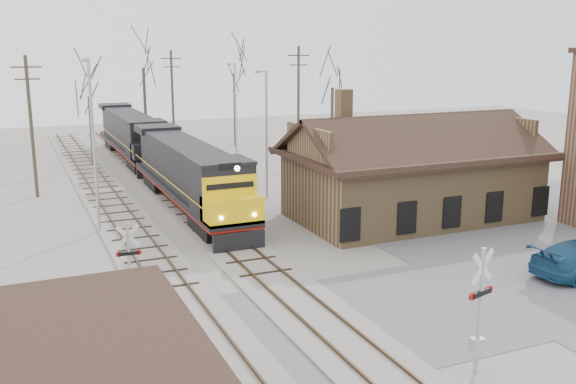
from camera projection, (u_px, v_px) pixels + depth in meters
ground at (324, 326)px, 24.37m from camera, size 140.00×140.00×0.00m
road at (324, 325)px, 24.37m from camera, size 60.00×9.00×0.03m
track_main at (210, 225)px, 37.76m from camera, size 3.40×90.00×0.24m
track_siding at (133, 234)px, 36.01m from camera, size 3.40×90.00×0.24m
depot at (411, 179)px, 39.24m from camera, size 15.20×9.31×7.90m
locomotive_lead at (190, 175)px, 41.00m from camera, size 3.01×20.16×4.47m
locomotive_trailing at (132, 135)px, 59.26m from camera, size 3.01×20.16×4.24m
crossbuck_near at (479, 316)px, 20.41m from camera, size 1.19×0.41×4.27m
crossbuck_far at (130, 268)px, 25.70m from camera, size 1.02×0.27×3.56m
streetlight_a at (93, 137)px, 35.59m from camera, size 0.25×2.04×9.78m
streetlight_b at (266, 127)px, 43.97m from camera, size 0.25×2.04×8.80m
streetlight_c at (235, 107)px, 58.06m from camera, size 0.25×2.04×8.91m
utility_pole_a at (31, 124)px, 44.02m from camera, size 2.00×0.24×9.80m
utility_pole_b at (173, 100)px, 62.92m from camera, size 2.00×0.24×10.00m
utility_pole_c at (298, 104)px, 55.99m from camera, size 2.00×0.24×10.39m
tree_b at (89, 85)px, 55.04m from camera, size 4.10×4.10×10.05m
tree_c at (143, 55)px, 67.97m from camera, size 5.43×5.43×13.31m
tree_d at (234, 61)px, 66.65m from camera, size 5.06×5.06×12.39m
tree_e at (333, 77)px, 62.33m from camera, size 4.27×4.27×10.47m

